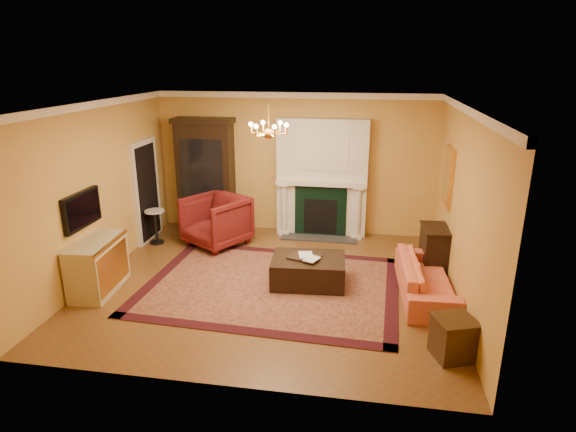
% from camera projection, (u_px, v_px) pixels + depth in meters
% --- Properties ---
extents(floor, '(6.00, 5.50, 0.02)m').
position_uv_depth(floor, '(270.00, 284.00, 8.22)').
color(floor, brown).
rests_on(floor, ground).
extents(ceiling, '(6.00, 5.50, 0.02)m').
position_uv_depth(ceiling, '(268.00, 103.00, 7.28)').
color(ceiling, white).
rests_on(ceiling, wall_back).
extents(wall_back, '(6.00, 0.02, 3.00)m').
position_uv_depth(wall_back, '(295.00, 164.00, 10.34)').
color(wall_back, gold).
rests_on(wall_back, floor).
extents(wall_front, '(6.00, 0.02, 3.00)m').
position_uv_depth(wall_front, '(218.00, 269.00, 5.17)').
color(wall_front, gold).
rests_on(wall_front, floor).
extents(wall_left, '(0.02, 5.50, 3.00)m').
position_uv_depth(wall_left, '(97.00, 191.00, 8.23)').
color(wall_left, gold).
rests_on(wall_left, floor).
extents(wall_right, '(0.02, 5.50, 3.00)m').
position_uv_depth(wall_right, '(464.00, 208.00, 7.28)').
color(wall_right, gold).
rests_on(wall_right, floor).
extents(fireplace, '(1.90, 0.70, 2.50)m').
position_uv_depth(fireplace, '(322.00, 181.00, 10.17)').
color(fireplace, silver).
rests_on(fireplace, wall_back).
extents(crown_molding, '(6.00, 5.50, 0.12)m').
position_uv_depth(crown_molding, '(280.00, 103.00, 8.20)').
color(crown_molding, white).
rests_on(crown_molding, ceiling).
extents(doorway, '(0.08, 1.05, 2.10)m').
position_uv_depth(doorway, '(147.00, 191.00, 9.95)').
color(doorway, silver).
rests_on(doorway, wall_left).
extents(tv_panel, '(0.09, 0.95, 0.58)m').
position_uv_depth(tv_panel, '(82.00, 210.00, 7.70)').
color(tv_panel, black).
rests_on(tv_panel, wall_left).
extents(gilt_mirror, '(0.06, 0.76, 1.05)m').
position_uv_depth(gilt_mirror, '(448.00, 177.00, 8.55)').
color(gilt_mirror, gold).
rests_on(gilt_mirror, wall_right).
extents(chandelier, '(0.63, 0.55, 0.53)m').
position_uv_depth(chandelier, '(269.00, 130.00, 7.41)').
color(chandelier, gold).
rests_on(chandelier, ceiling).
extents(oriental_rug, '(4.35, 3.35, 0.02)m').
position_uv_depth(oriental_rug, '(271.00, 285.00, 8.13)').
color(oriental_rug, '#48110F').
rests_on(oriental_rug, floor).
extents(china_cabinet, '(1.19, 0.56, 2.36)m').
position_uv_depth(china_cabinet, '(206.00, 178.00, 10.49)').
color(china_cabinet, black).
rests_on(china_cabinet, floor).
extents(wingback_armchair, '(1.47, 1.45, 1.12)m').
position_uv_depth(wingback_armchair, '(216.00, 219.00, 9.76)').
color(wingback_armchair, maroon).
rests_on(wingback_armchair, floor).
extents(pedestal_table, '(0.40, 0.40, 0.71)m').
position_uv_depth(pedestal_table, '(156.00, 224.00, 9.88)').
color(pedestal_table, black).
rests_on(pedestal_table, floor).
extents(commode, '(0.64, 1.21, 0.87)m').
position_uv_depth(commode, '(98.00, 266.00, 7.85)').
color(commode, '#BDB28A').
rests_on(commode, floor).
extents(coral_sofa, '(0.68, 2.05, 0.79)m').
position_uv_depth(coral_sofa, '(426.00, 273.00, 7.68)').
color(coral_sofa, '#E86B49').
rests_on(coral_sofa, floor).
extents(end_table, '(0.58, 0.58, 0.53)m').
position_uv_depth(end_table, '(453.00, 339.00, 6.11)').
color(end_table, '#3D2510').
rests_on(end_table, floor).
extents(console_table, '(0.45, 0.74, 0.80)m').
position_uv_depth(console_table, '(434.00, 250.00, 8.57)').
color(console_table, black).
rests_on(console_table, floor).
extents(leather_ottoman, '(1.28, 0.97, 0.45)m').
position_uv_depth(leather_ottoman, '(308.00, 270.00, 8.13)').
color(leather_ottoman, black).
rests_on(leather_ottoman, oriental_rug).
extents(ottoman_tray, '(0.59, 0.52, 0.03)m').
position_uv_depth(ottoman_tray, '(305.00, 257.00, 8.06)').
color(ottoman_tray, black).
rests_on(ottoman_tray, leather_ottoman).
extents(book_a, '(0.23, 0.08, 0.31)m').
position_uv_depth(book_a, '(299.00, 248.00, 8.00)').
color(book_a, gray).
rests_on(book_a, ottoman_tray).
extents(book_b, '(0.19, 0.10, 0.28)m').
position_uv_depth(book_b, '(307.00, 251.00, 7.92)').
color(book_b, gray).
rests_on(book_b, ottoman_tray).
extents(topiary_left, '(0.16, 0.16, 0.43)m').
position_uv_depth(topiary_left, '(293.00, 168.00, 10.14)').
color(topiary_left, gray).
rests_on(topiary_left, fireplace).
extents(topiary_right, '(0.15, 0.15, 0.41)m').
position_uv_depth(topiary_right, '(357.00, 170.00, 9.93)').
color(topiary_right, gray).
rests_on(topiary_right, fireplace).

